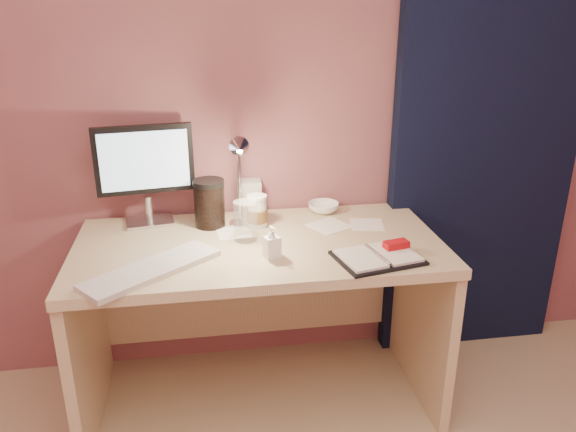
{
  "coord_description": "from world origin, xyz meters",
  "views": [
    {
      "loc": [
        -0.19,
        -0.58,
        1.59
      ],
      "look_at": [
        0.11,
        1.33,
        0.85
      ],
      "focal_mm": 35.0,
      "sensor_mm": 36.0,
      "label": 1
    }
  ],
  "objects": [
    {
      "name": "planner",
      "position": [
        0.41,
        1.16,
        0.74
      ],
      "size": [
        0.33,
        0.27,
        0.05
      ],
      "rotation": [
        0.0,
        0.0,
        0.21
      ],
      "color": "black",
      "rests_on": "desk"
    },
    {
      "name": "room",
      "position": [
        0.95,
        1.69,
        1.14
      ],
      "size": [
        3.5,
        3.5,
        3.5
      ],
      "color": "#C6B28E",
      "rests_on": "ground"
    },
    {
      "name": "paper_b",
      "position": [
        0.46,
        1.49,
        0.73
      ],
      "size": [
        0.15,
        0.15,
        0.0
      ],
      "primitive_type": "cube",
      "rotation": [
        0.0,
        0.0,
        -0.18
      ],
      "color": "white",
      "rests_on": "desk"
    },
    {
      "name": "monitor",
      "position": [
        -0.43,
        1.65,
        0.98
      ],
      "size": [
        0.39,
        0.16,
        0.41
      ],
      "rotation": [
        0.0,
        0.0,
        0.14
      ],
      "color": "silver",
      "rests_on": "desk"
    },
    {
      "name": "bowl",
      "position": [
        0.31,
        1.66,
        0.75
      ],
      "size": [
        0.17,
        0.17,
        0.04
      ],
      "primitive_type": "imported",
      "rotation": [
        0.0,
        0.0,
        -0.29
      ],
      "color": "white",
      "rests_on": "desk"
    },
    {
      "name": "dark_jar",
      "position": [
        -0.18,
        1.58,
        0.82
      ],
      "size": [
        0.12,
        0.12,
        0.17
      ],
      "primitive_type": "cylinder",
      "color": "black",
      "rests_on": "desk"
    },
    {
      "name": "lotion_bottle",
      "position": [
        0.03,
        1.24,
        0.79
      ],
      "size": [
        0.07,
        0.07,
        0.12
      ],
      "primitive_type": "imported",
      "rotation": [
        0.0,
        0.0,
        0.31
      ],
      "color": "white",
      "rests_on": "desk"
    },
    {
      "name": "product_box",
      "position": [
        -0.01,
        1.69,
        0.81
      ],
      "size": [
        0.1,
        0.08,
        0.15
      ],
      "primitive_type": "cube",
      "rotation": [
        0.0,
        0.0,
        -0.03
      ],
      "color": "silver",
      "rests_on": "desk"
    },
    {
      "name": "paper_a",
      "position": [
        -0.09,
        1.48,
        0.73
      ],
      "size": [
        0.14,
        0.14,
        0.0
      ],
      "primitive_type": "cube",
      "rotation": [
        0.0,
        0.0,
        0.09
      ],
      "color": "white",
      "rests_on": "desk"
    },
    {
      "name": "keyboard",
      "position": [
        -0.39,
        1.18,
        0.74
      ],
      "size": [
        0.48,
        0.42,
        0.02
      ],
      "primitive_type": "cube",
      "rotation": [
        0.0,
        0.0,
        0.68
      ],
      "color": "white",
      "rests_on": "desk"
    },
    {
      "name": "desk_lamp",
      "position": [
        -0.05,
        1.46,
        0.98
      ],
      "size": [
        0.09,
        0.25,
        0.41
      ],
      "rotation": [
        0.0,
        0.0,
        -0.04
      ],
      "color": "silver",
      "rests_on": "desk"
    },
    {
      "name": "clear_cup",
      "position": [
        -0.05,
        1.41,
        0.81
      ],
      "size": [
        0.09,
        0.09,
        0.16
      ],
      "primitive_type": "cylinder",
      "color": "white",
      "rests_on": "desk"
    },
    {
      "name": "paper_c",
      "position": [
        0.3,
        1.5,
        0.73
      ],
      "size": [
        0.19,
        0.19,
        0.0
      ],
      "primitive_type": "cube",
      "rotation": [
        0.0,
        0.0,
        0.49
      ],
      "color": "white",
      "rests_on": "desk"
    },
    {
      "name": "desk",
      "position": [
        0.0,
        1.45,
        0.5
      ],
      "size": [
        1.4,
        0.7,
        0.73
      ],
      "color": "beige",
      "rests_on": "ground"
    },
    {
      "name": "coffee_cup",
      "position": [
        0.01,
        1.53,
        0.79
      ],
      "size": [
        0.08,
        0.08,
        0.14
      ],
      "color": "white",
      "rests_on": "desk"
    }
  ]
}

